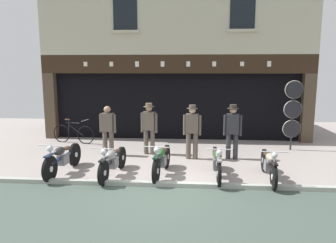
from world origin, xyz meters
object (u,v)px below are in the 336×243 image
object	(u,v)px
motorcycle_right	(269,164)
tyre_sign_pole	(293,110)
salesman_right	(192,129)
assistant_far_right	(232,129)
motorcycle_center	(162,160)
motorcycle_center_right	(217,162)
advert_board_near	(107,99)
advert_board_far	(83,96)
salesman_left	(108,128)
leaning_bicycle	(73,133)
motorcycle_center_left	(113,161)
motorcycle_left	(63,158)
shopkeeper_center	(149,126)

from	to	relation	value
motorcycle_right	tyre_sign_pole	world-z (taller)	tyre_sign_pole
salesman_right	assistant_far_right	distance (m)	1.24
motorcycle_center	motorcycle_center_right	size ratio (longest dim) A/B	0.99
motorcycle_center	motorcycle_center_right	world-z (taller)	motorcycle_center
motorcycle_center	advert_board_near	xyz separation A→B (m)	(-2.64, 4.56, 1.14)
salesman_right	advert_board_far	size ratio (longest dim) A/B	1.83
salesman_left	advert_board_near	world-z (taller)	advert_board_near
motorcycle_center_right	leaning_bicycle	distance (m)	6.22
motorcycle_center_left	advert_board_near	distance (m)	5.04
motorcycle_center_right	motorcycle_center_left	bearing A→B (deg)	1.91
motorcycle_center_left	tyre_sign_pole	size ratio (longest dim) A/B	0.83
motorcycle_right	advert_board_far	xyz separation A→B (m)	(-6.36, 4.68, 1.28)
motorcycle_left	motorcycle_right	world-z (taller)	motorcycle_left
assistant_far_right	motorcycle_center_left	bearing A→B (deg)	35.76
tyre_sign_pole	advert_board_near	size ratio (longest dim) A/B	2.63
motorcycle_right	salesman_left	xyz separation A→B (m)	(-4.63, 2.00, 0.48)
motorcycle_right	advert_board_far	size ratio (longest dim) A/B	2.14
shopkeeper_center	tyre_sign_pole	xyz separation A→B (m)	(4.80, 0.91, 0.45)
motorcycle_right	leaning_bicycle	xyz separation A→B (m)	(-6.41, 3.61, -0.04)
motorcycle_left	motorcycle_right	size ratio (longest dim) A/B	1.02
tyre_sign_pole	motorcycle_right	bearing A→B (deg)	-114.96
assistant_far_right	leaning_bicycle	size ratio (longest dim) A/B	1.00
motorcycle_center	motorcycle_center_right	bearing A→B (deg)	-175.14
motorcycle_center	advert_board_near	world-z (taller)	advert_board_near
motorcycle_center_left	advert_board_near	size ratio (longest dim) A/B	2.17
motorcycle_center_left	shopkeeper_center	size ratio (longest dim) A/B	1.17
salesman_left	shopkeeper_center	bearing A→B (deg)	-160.07
salesman_left	assistant_far_right	xyz separation A→B (m)	(3.93, -0.12, 0.05)
assistant_far_right	tyre_sign_pole	xyz separation A→B (m)	(2.16, 1.28, 0.44)
assistant_far_right	salesman_right	bearing A→B (deg)	9.97
motorcycle_center	shopkeeper_center	size ratio (longest dim) A/B	1.17
assistant_far_right	motorcycle_center_right	bearing A→B (deg)	77.45
assistant_far_right	motorcycle_right	bearing A→B (deg)	116.14
motorcycle_left	salesman_right	distance (m)	3.85
leaning_bicycle	advert_board_far	bearing A→B (deg)	-170.70
tyre_sign_pole	assistant_far_right	bearing A→B (deg)	-149.37
salesman_right	motorcycle_right	bearing A→B (deg)	143.04
motorcycle_center_right	salesman_left	xyz separation A→B (m)	(-3.34, 1.91, 0.47)
motorcycle_center_right	shopkeeper_center	bearing A→B (deg)	-46.93
salesman_right	tyre_sign_pole	bearing A→B (deg)	-152.32
assistant_far_right	motorcycle_center	bearing A→B (deg)	46.69
motorcycle_left	salesman_right	bearing A→B (deg)	-148.93
salesman_right	advert_board_far	bearing A→B (deg)	-27.51
motorcycle_right	assistant_far_right	xyz separation A→B (m)	(-0.69, 1.87, 0.53)
motorcycle_left	motorcycle_center_right	xyz separation A→B (m)	(4.07, -0.02, -0.01)
advert_board_near	leaning_bicycle	xyz separation A→B (m)	(-1.05, -1.08, -1.20)
salesman_left	leaning_bicycle	world-z (taller)	salesman_left
motorcycle_center_left	salesman_right	world-z (taller)	salesman_right
motorcycle_center_left	motorcycle_center	xyz separation A→B (m)	(1.26, 0.14, 0.02)
motorcycle_center	leaning_bicycle	bearing A→B (deg)	-36.83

